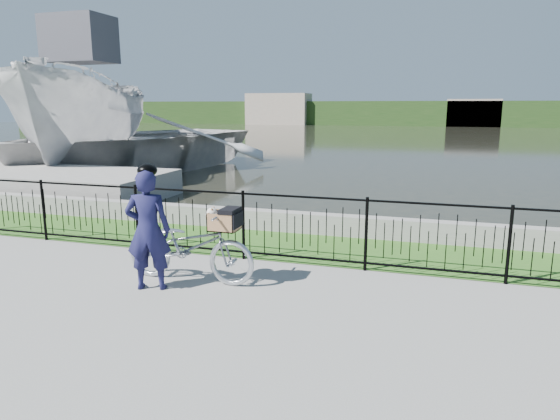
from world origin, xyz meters
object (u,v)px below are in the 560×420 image
(dock, at_px, (3,181))
(boat_near, at_px, (86,119))
(bicycle_rig, at_px, (190,246))
(boat_far, at_px, (129,142))
(cyclist, at_px, (148,228))

(dock, bearing_deg, boat_near, 94.14)
(bicycle_rig, relative_size, boat_far, 0.16)
(bicycle_rig, bearing_deg, boat_far, 127.30)
(bicycle_rig, distance_m, cyclist, 0.68)
(dock, xyz_separation_m, boat_near, (-0.31, 4.23, 1.65))
(bicycle_rig, height_order, boat_near, boat_near)
(dock, height_order, bicycle_rig, bicycle_rig)
(dock, bearing_deg, cyclist, -33.89)
(cyclist, bearing_deg, dock, 146.11)
(boat_near, xyz_separation_m, boat_far, (1.04, 1.07, -0.88))
(boat_near, height_order, boat_far, boat_near)
(dock, xyz_separation_m, bicycle_rig, (8.65, -5.10, 0.18))
(bicycle_rig, xyz_separation_m, boat_far, (-7.92, 10.40, 0.59))
(cyclist, relative_size, boat_far, 0.14)
(cyclist, bearing_deg, boat_near, 131.23)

